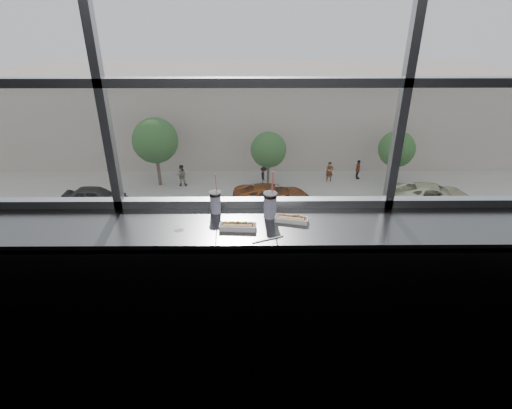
{
  "coord_description": "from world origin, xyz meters",
  "views": [
    {
      "loc": [
        -0.0,
        -1.17,
        2.44
      ],
      "look_at": [
        0.01,
        1.23,
        1.25
      ],
      "focal_mm": 28.0,
      "sensor_mm": 36.0,
      "label": 1
    }
  ],
  "objects_px": {
    "hotdog_tray_right": "(292,219)",
    "wrapper": "(179,228)",
    "car_near_b": "(146,255)",
    "car_far_a": "(94,194)",
    "soda_cup_right": "(270,204)",
    "car_near_e": "(495,251)",
    "pedestrian_d": "(358,168)",
    "car_far_c": "(433,192)",
    "car_near_d": "(376,251)",
    "tree_left": "(155,141)",
    "soda_cup_left": "(215,201)",
    "loose_straw": "(268,239)",
    "tree_right": "(397,149)",
    "car_far_b": "(272,193)",
    "hotdog_tray_left": "(238,226)",
    "tree_center": "(269,150)",
    "pedestrian_a": "(181,173)",
    "pedestrian_c": "(330,170)",
    "pedestrian_b": "(264,174)"
  },
  "relations": [
    {
      "from": "hotdog_tray_right",
      "to": "pedestrian_c",
      "type": "relative_size",
      "value": 0.12
    },
    {
      "from": "soda_cup_left",
      "to": "pedestrian_c",
      "type": "distance_m",
      "value": 31.6
    },
    {
      "from": "hotdog_tray_right",
      "to": "car_far_b",
      "type": "distance_m",
      "value": 26.65
    },
    {
      "from": "loose_straw",
      "to": "pedestrian_a",
      "type": "relative_size",
      "value": 0.1
    },
    {
      "from": "pedestrian_a",
      "to": "tree_right",
      "type": "distance_m",
      "value": 17.61
    },
    {
      "from": "hotdog_tray_left",
      "to": "car_far_c",
      "type": "bearing_deg",
      "value": 64.36
    },
    {
      "from": "car_near_b",
      "to": "car_far_a",
      "type": "distance_m",
      "value": 9.81
    },
    {
      "from": "hotdog_tray_right",
      "to": "wrapper",
      "type": "relative_size",
      "value": 2.9
    },
    {
      "from": "pedestrian_d",
      "to": "tree_right",
      "type": "bearing_deg",
      "value": -114.73
    },
    {
      "from": "hotdog_tray_left",
      "to": "pedestrian_c",
      "type": "relative_size",
      "value": 0.12
    },
    {
      "from": "loose_straw",
      "to": "wrapper",
      "type": "bearing_deg",
      "value": 142.89
    },
    {
      "from": "soda_cup_left",
      "to": "car_far_b",
      "type": "relative_size",
      "value": 0.05
    },
    {
      "from": "car_far_b",
      "to": "car_near_b",
      "type": "bearing_deg",
      "value": 139.53
    },
    {
      "from": "hotdog_tray_left",
      "to": "soda_cup_right",
      "type": "xyz_separation_m",
      "value": [
        0.22,
        0.17,
        0.08
      ]
    },
    {
      "from": "car_near_d",
      "to": "car_far_a",
      "type": "xyz_separation_m",
      "value": [
        -18.54,
        8.0,
        -0.11
      ]
    },
    {
      "from": "pedestrian_d",
      "to": "hotdog_tray_left",
      "type": "bearing_deg",
      "value": 162.88
    },
    {
      "from": "wrapper",
      "to": "car_near_b",
      "type": "relative_size",
      "value": 0.01
    },
    {
      "from": "soda_cup_right",
      "to": "car_near_e",
      "type": "xyz_separation_m",
      "value": [
        13.41,
        16.17,
        -11.03
      ]
    },
    {
      "from": "hotdog_tray_right",
      "to": "tree_center",
      "type": "height_order",
      "value": "hotdog_tray_right"
    },
    {
      "from": "hotdog_tray_right",
      "to": "pedestrian_b",
      "type": "height_order",
      "value": "hotdog_tray_right"
    },
    {
      "from": "car_far_b",
      "to": "pedestrian_c",
      "type": "distance_m",
      "value": 6.94
    },
    {
      "from": "soda_cup_left",
      "to": "pedestrian_d",
      "type": "bearing_deg",
      "value": 72.45
    },
    {
      "from": "car_far_a",
      "to": "tree_left",
      "type": "height_order",
      "value": "tree_left"
    },
    {
      "from": "hotdog_tray_right",
      "to": "car_far_b",
      "type": "height_order",
      "value": "hotdog_tray_right"
    },
    {
      "from": "car_near_d",
      "to": "tree_left",
      "type": "height_order",
      "value": "tree_left"
    },
    {
      "from": "soda_cup_left",
      "to": "tree_right",
      "type": "bearing_deg",
      "value": 67.13
    },
    {
      "from": "hotdog_tray_right",
      "to": "soda_cup_right",
      "type": "height_order",
      "value": "soda_cup_right"
    },
    {
      "from": "car_near_e",
      "to": "pedestrian_d",
      "type": "bearing_deg",
      "value": 24.01
    },
    {
      "from": "tree_center",
      "to": "car_near_e",
      "type": "bearing_deg",
      "value": -44.31
    },
    {
      "from": "pedestrian_c",
      "to": "pedestrian_b",
      "type": "bearing_deg",
      "value": -173.44
    },
    {
      "from": "car_far_b",
      "to": "loose_straw",
      "type": "bearing_deg",
      "value": 179.22
    },
    {
      "from": "hotdog_tray_right",
      "to": "tree_center",
      "type": "xyz_separation_m",
      "value": [
        0.97,
        28.24,
        -9.05
      ]
    },
    {
      "from": "loose_straw",
      "to": "car_near_b",
      "type": "relative_size",
      "value": 0.04
    },
    {
      "from": "car_near_b",
      "to": "car_far_c",
      "type": "distance_m",
      "value": 20.9
    },
    {
      "from": "loose_straw",
      "to": "tree_right",
      "type": "relative_size",
      "value": 0.05
    },
    {
      "from": "tree_left",
      "to": "pedestrian_b",
      "type": "bearing_deg",
      "value": 0.38
    },
    {
      "from": "car_near_e",
      "to": "pedestrian_d",
      "type": "distance_m",
      "value": 13.95
    },
    {
      "from": "car_far_b",
      "to": "car_far_c",
      "type": "xyz_separation_m",
      "value": [
        11.94,
        0.0,
        0.03
      ]
    },
    {
      "from": "hotdog_tray_right",
      "to": "tree_left",
      "type": "bearing_deg",
      "value": 118.96
    },
    {
      "from": "car_near_b",
      "to": "pedestrian_a",
      "type": "xyz_separation_m",
      "value": [
        0.09,
        11.86,
        0.09
      ]
    },
    {
      "from": "car_near_b",
      "to": "tree_right",
      "type": "height_order",
      "value": "tree_right"
    },
    {
      "from": "loose_straw",
      "to": "car_near_e",
      "type": "relative_size",
      "value": 0.03
    },
    {
      "from": "loose_straw",
      "to": "pedestrian_d",
      "type": "relative_size",
      "value": 0.11
    },
    {
      "from": "soda_cup_left",
      "to": "soda_cup_right",
      "type": "relative_size",
      "value": 0.86
    },
    {
      "from": "soda_cup_left",
      "to": "car_near_e",
      "type": "bearing_deg",
      "value": 49.39
    },
    {
      "from": "soda_cup_left",
      "to": "tree_left",
      "type": "distance_m",
      "value": 30.25
    },
    {
      "from": "pedestrian_d",
      "to": "loose_straw",
      "type": "bearing_deg",
      "value": 163.31
    },
    {
      "from": "loose_straw",
      "to": "car_far_b",
      "type": "distance_m",
      "value": 26.87
    },
    {
      "from": "car_near_b",
      "to": "hotdog_tray_left",
      "type": "bearing_deg",
      "value": -162.31
    },
    {
      "from": "tree_left",
      "to": "tree_center",
      "type": "relative_size",
      "value": 1.26
    }
  ]
}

